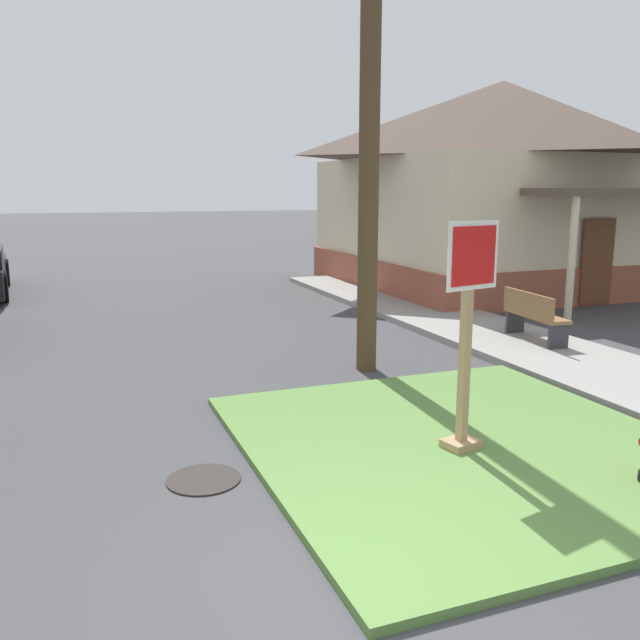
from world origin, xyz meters
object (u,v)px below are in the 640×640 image
object	(u,v)px
street_bench	(533,314)
utility_pole	(371,20)
stop_sign	(466,343)
manhole_cover	(204,479)

from	to	relation	value
street_bench	utility_pole	world-z (taller)	utility_pole
stop_sign	manhole_cover	world-z (taller)	stop_sign
stop_sign	street_bench	distance (m)	5.28
manhole_cover	utility_pole	bearing A→B (deg)	44.18
manhole_cover	street_bench	bearing A→B (deg)	27.11
manhole_cover	utility_pole	world-z (taller)	utility_pole
stop_sign	street_bench	size ratio (longest dim) A/B	1.57
manhole_cover	utility_pole	distance (m)	6.61
street_bench	manhole_cover	bearing A→B (deg)	-152.89
stop_sign	utility_pole	bearing A→B (deg)	81.89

